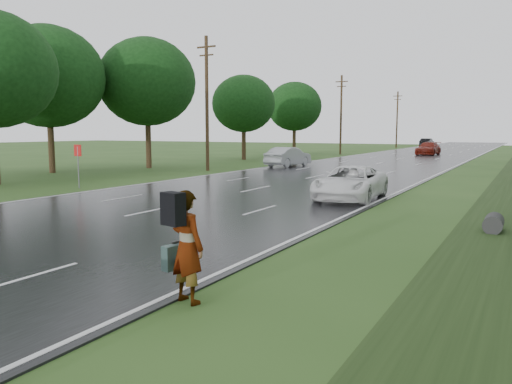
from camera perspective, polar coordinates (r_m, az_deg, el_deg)
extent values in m
cube|color=black|center=(52.96, 15.41, 3.51)|extent=(14.00, 180.00, 0.04)
cube|color=silver|center=(51.80, 22.69, 3.17)|extent=(0.12, 180.00, 0.01)
cube|color=silver|center=(54.94, 8.54, 3.82)|extent=(0.12, 180.00, 0.01)
cube|color=silver|center=(52.96, 15.41, 3.53)|extent=(0.12, 180.00, 0.01)
cube|color=black|center=(26.59, 26.83, -0.27)|extent=(2.20, 120.00, 0.01)
cylinder|color=#2D2D2D|center=(16.66, 25.50, -3.25)|extent=(0.56, 1.00, 0.56)
cylinder|color=slate|center=(27.91, -19.64, 2.65)|extent=(0.06, 0.06, 2.20)
cube|color=red|center=(27.86, -19.71, 4.50)|extent=(0.50, 0.04, 0.60)
cylinder|color=#392C17|center=(38.16, -5.63, 9.95)|extent=(0.26, 0.26, 10.00)
cube|color=#392C17|center=(38.61, -5.71, 16.18)|extent=(1.60, 0.12, 0.12)
cube|color=#392C17|center=(38.52, -5.70, 15.30)|extent=(1.20, 0.10, 0.10)
cylinder|color=#392C17|center=(65.12, 9.69, 8.65)|extent=(0.26, 0.26, 10.00)
cube|color=#392C17|center=(65.39, 9.77, 12.33)|extent=(1.60, 0.12, 0.12)
cube|color=#392C17|center=(65.33, 9.76, 11.81)|extent=(1.20, 0.10, 0.10)
cylinder|color=#392C17|center=(93.94, 15.82, 7.95)|extent=(0.26, 0.26, 10.00)
cube|color=#392C17|center=(94.13, 15.90, 10.51)|extent=(1.60, 0.12, 0.12)
cube|color=#392C17|center=(94.09, 15.89, 10.14)|extent=(1.20, 0.10, 0.10)
cylinder|color=#392C17|center=(41.69, -12.19, 5.45)|extent=(0.44, 0.44, 4.00)
ellipsoid|color=black|center=(41.86, -12.37, 12.20)|extent=(7.80, 7.80, 7.02)
cylinder|color=#392C17|center=(52.64, -1.41, 5.54)|extent=(0.44, 0.44, 3.36)
ellipsoid|color=black|center=(52.70, -1.42, 10.07)|extent=(6.60, 6.60, 5.94)
cylinder|color=#392C17|center=(38.99, -22.35, 4.86)|extent=(0.44, 0.44, 3.84)
ellipsoid|color=black|center=(39.17, -22.69, 12.07)|extent=(8.00, 8.00, 7.20)
cylinder|color=#392C17|center=(65.35, 4.38, 5.88)|extent=(0.44, 0.44, 3.52)
ellipsoid|color=black|center=(65.41, 4.42, 9.72)|extent=(7.00, 7.00, 6.30)
imported|color=#A5998C|center=(8.86, -7.88, -6.23)|extent=(0.82, 0.63, 2.01)
cube|color=black|center=(8.54, -9.46, -1.90)|extent=(0.44, 0.32, 0.56)
cube|color=#324947|center=(9.31, -9.06, -7.29)|extent=(0.31, 0.59, 0.46)
cube|color=black|center=(9.25, -9.10, -5.69)|extent=(0.09, 0.19, 0.04)
imported|color=white|center=(22.24, 10.75, 1.06)|extent=(2.68, 5.33, 1.45)
imported|color=#92959A|center=(41.93, 3.70, 4.03)|extent=(2.24, 5.10, 1.63)
imported|color=#65140B|center=(66.19, 19.10, 4.73)|extent=(2.53, 5.63, 1.60)
imported|color=black|center=(96.96, 18.96, 5.34)|extent=(1.92, 4.94, 1.60)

